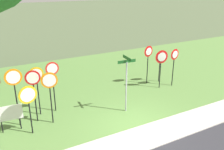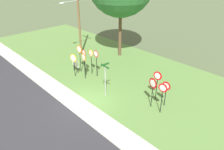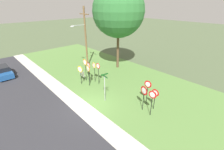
# 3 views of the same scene
# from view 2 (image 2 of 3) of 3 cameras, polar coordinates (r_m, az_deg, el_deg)

# --- Properties ---
(ground_plane) EXTENTS (160.00, 160.00, 0.00)m
(ground_plane) POSITION_cam_2_polar(r_m,az_deg,el_deg) (17.38, -6.34, -7.10)
(ground_plane) COLOR #4C5B3D
(road_asphalt) EXTENTS (44.00, 6.40, 0.01)m
(road_asphalt) POSITION_cam_2_polar(r_m,az_deg,el_deg) (15.65, -20.81, -13.50)
(road_asphalt) COLOR #2D2D33
(road_asphalt) RESTS_ON ground_plane
(sidewalk_strip) EXTENTS (44.00, 1.60, 0.06)m
(sidewalk_strip) POSITION_cam_2_polar(r_m,az_deg,el_deg) (16.99, -8.50, -8.03)
(sidewalk_strip) COLOR #BCB7AD
(sidewalk_strip) RESTS_ON ground_plane
(grass_median) EXTENTS (44.00, 12.00, 0.04)m
(grass_median) POSITION_cam_2_polar(r_m,az_deg,el_deg) (20.93, 6.78, -0.67)
(grass_median) COLOR #567F3D
(grass_median) RESTS_ON ground_plane
(stop_sign_near_left) EXTENTS (0.70, 0.11, 2.53)m
(stop_sign_near_left) POSITION_cam_2_polar(r_m,az_deg,el_deg) (20.82, -5.54, 4.87)
(stop_sign_near_left) COLOR black
(stop_sign_near_left) RESTS_ON grass_median
(stop_sign_near_right) EXTENTS (0.78, 0.17, 2.28)m
(stop_sign_near_right) POSITION_cam_2_polar(r_m,az_deg,el_deg) (20.61, -10.05, 3.82)
(stop_sign_near_right) COLOR black
(stop_sign_near_right) RESTS_ON grass_median
(stop_sign_far_left) EXTENTS (0.74, 0.15, 2.56)m
(stop_sign_far_left) POSITION_cam_2_polar(r_m,az_deg,el_deg) (19.96, -7.38, 3.87)
(stop_sign_far_left) COLOR black
(stop_sign_far_left) RESTS_ON grass_median
(stop_sign_far_center) EXTENTS (0.69, 0.13, 2.59)m
(stop_sign_far_center) POSITION_cam_2_polar(r_m,az_deg,el_deg) (20.69, -7.29, 4.77)
(stop_sign_far_center) COLOR black
(stop_sign_far_center) RESTS_ON grass_median
(stop_sign_far_right) EXTENTS (0.75, 0.09, 2.78)m
(stop_sign_far_right) POSITION_cam_2_polar(r_m,az_deg,el_deg) (21.26, -8.52, 5.78)
(stop_sign_far_right) COLOR black
(stop_sign_far_right) RESTS_ON grass_median
(stop_sign_center_tall) EXTENTS (0.66, 0.09, 2.66)m
(stop_sign_center_tall) POSITION_cam_2_polar(r_m,az_deg,el_deg) (20.22, -4.17, 4.49)
(stop_sign_center_tall) COLOR black
(stop_sign_center_tall) RESTS_ON grass_median
(yield_sign_near_left) EXTENTS (0.70, 0.10, 2.08)m
(yield_sign_near_left) POSITION_cam_2_polar(r_m,az_deg,el_deg) (16.50, 13.99, -3.40)
(yield_sign_near_left) COLOR black
(yield_sign_near_left) RESTS_ON grass_median
(yield_sign_near_right) EXTENTS (0.81, 0.19, 2.44)m
(yield_sign_near_right) POSITION_cam_2_polar(r_m,az_deg,el_deg) (16.02, 10.60, -2.78)
(yield_sign_near_right) COLOR black
(yield_sign_near_right) RESTS_ON grass_median
(yield_sign_far_left) EXTENTS (0.69, 0.13, 2.43)m
(yield_sign_far_left) POSITION_cam_2_polar(r_m,az_deg,el_deg) (15.51, 13.09, -4.22)
(yield_sign_far_left) COLOR black
(yield_sign_far_left) RESTS_ON grass_median
(yield_sign_far_right) EXTENTS (0.71, 0.13, 2.54)m
(yield_sign_far_right) POSITION_cam_2_polar(r_m,az_deg,el_deg) (16.82, 11.78, -1.09)
(yield_sign_far_right) COLOR black
(yield_sign_far_right) RESTS_ON grass_median
(street_name_post) EXTENTS (0.96, 0.81, 2.94)m
(street_name_post) POSITION_cam_2_polar(r_m,az_deg,el_deg) (17.07, -1.79, -0.59)
(street_name_post) COLOR #9EA0A8
(street_name_post) RESTS_ON grass_median
(utility_pole) EXTENTS (2.10, 2.37, 8.52)m
(utility_pole) POSITION_cam_2_polar(r_m,az_deg,el_deg) (25.15, -9.05, 15.24)
(utility_pole) COLOR brown
(utility_pole) RESTS_ON grass_median
(notice_board) EXTENTS (1.10, 0.12, 1.25)m
(notice_board) POSITION_cam_2_polar(r_m,az_deg,el_deg) (21.87, -9.58, 2.90)
(notice_board) COLOR black
(notice_board) RESTS_ON grass_median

